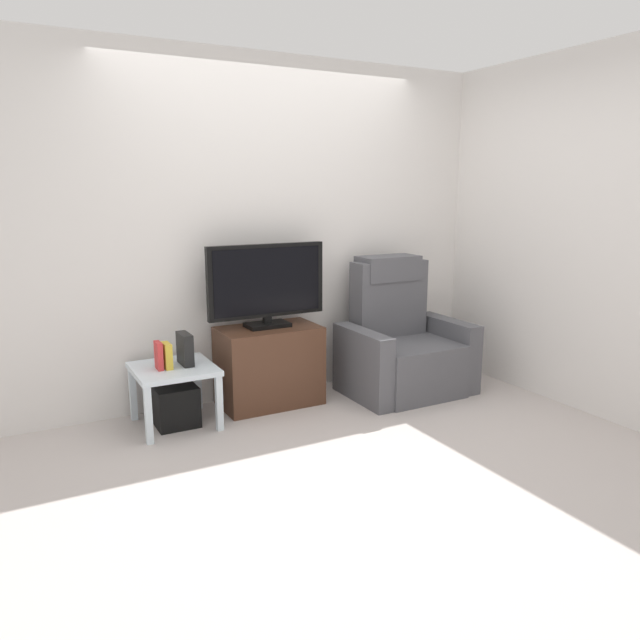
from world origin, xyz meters
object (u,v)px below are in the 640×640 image
tv_stand (269,366)px  television (267,284)px  side_table (174,376)px  game_console (185,349)px  subwoofer_box (175,405)px  book_leftmost (159,356)px  recliner_armchair (402,345)px  book_middle (167,356)px

tv_stand → television: (-0.00, 0.02, 0.63)m
side_table → tv_stand: bearing=6.0°
side_table → game_console: size_ratio=2.44×
subwoofer_box → book_leftmost: 0.39m
game_console → recliner_armchair: bearing=-4.4°
side_table → recliner_armchair: bearing=-3.9°
tv_stand → subwoofer_box: (-0.75, -0.08, -0.16)m
tv_stand → recliner_armchair: recliner_armchair is taller
recliner_armchair → side_table: (-1.84, 0.12, -0.01)m
subwoofer_box → game_console: game_console is taller
television → game_console: television is taller
recliner_armchair → subwoofer_box: 1.85m
book_middle → subwoofer_box: bearing=24.3°
subwoofer_box → game_console: bearing=6.3°
tv_stand → recliner_armchair: size_ratio=0.69×
side_table → book_middle: bearing=-155.7°
side_table → book_middle: 0.16m
tv_stand → subwoofer_box: 0.77m
tv_stand → book_leftmost: book_leftmost is taller
television → book_leftmost: (-0.85, -0.12, -0.41)m
television → game_console: size_ratio=4.13×
television → book_middle: television is taller
subwoofer_box → recliner_armchair: bearing=-3.9°
subwoofer_box → game_console: size_ratio=1.29×
side_table → game_console: bearing=6.3°
recliner_armchair → book_leftmost: size_ratio=5.66×
television → book_leftmost: bearing=-172.1°
recliner_armchair → subwoofer_box: size_ratio=3.79×
book_leftmost → book_middle: (0.06, 0.00, -0.01)m
subwoofer_box → game_console: (0.09, 0.01, 0.39)m
recliner_armchair → book_leftmost: (-1.94, 0.10, 0.15)m
television → book_leftmost: television is taller
book_middle → side_table: bearing=24.3°
television → subwoofer_box: television is taller
tv_stand → book_leftmost: size_ratio=3.93×
side_table → book_middle: (-0.04, -0.02, 0.15)m
book_leftmost → game_console: 0.19m
tv_stand → side_table: tv_stand is taller
book_leftmost → book_middle: book_leftmost is taller
recliner_armchair → side_table: recliner_armchair is taller
book_leftmost → recliner_armchair: bearing=-3.1°
game_console → side_table: bearing=-173.7°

